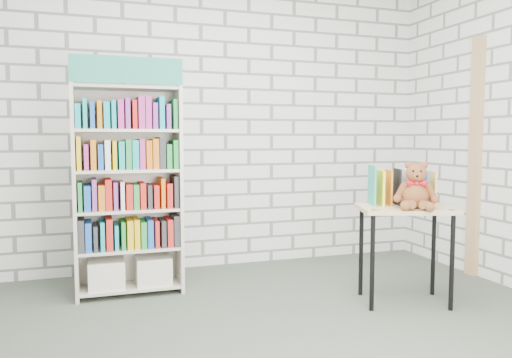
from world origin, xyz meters
name	(u,v)px	position (x,y,z in m)	size (l,w,h in m)	color
ground	(276,350)	(0.00, 0.00, 0.00)	(4.50, 4.50, 0.00)	#40483D
room_shell	(277,36)	(0.00, 0.00, 1.78)	(4.52, 4.02, 2.81)	silver
bookshelf	(128,189)	(-0.72, 1.36, 0.83)	(0.81, 0.32, 1.82)	beige
display_table	(405,220)	(1.20, 0.50, 0.62)	(0.78, 0.64, 0.72)	tan
table_books	(402,186)	(1.23, 0.60, 0.86)	(0.51, 0.34, 0.28)	teal
teddy_bear	(416,190)	(1.21, 0.39, 0.85)	(0.32, 0.31, 0.34)	brown
door_trim	(475,158)	(2.23, 0.95, 1.05)	(0.05, 0.12, 2.10)	tan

